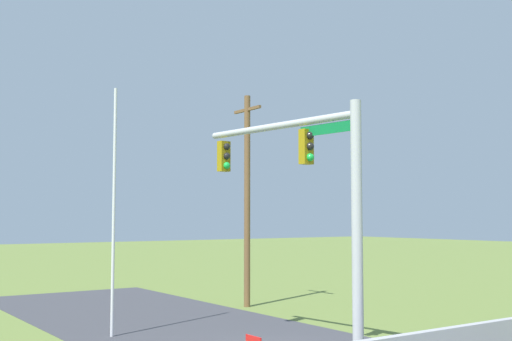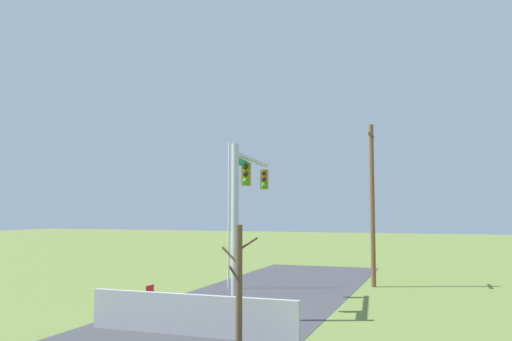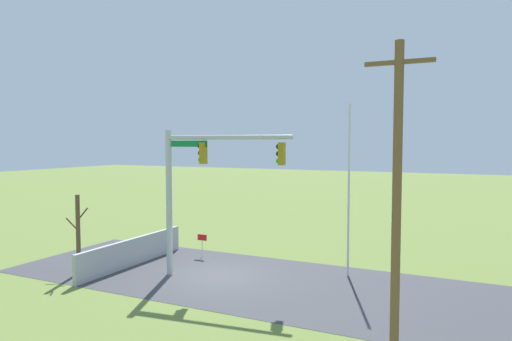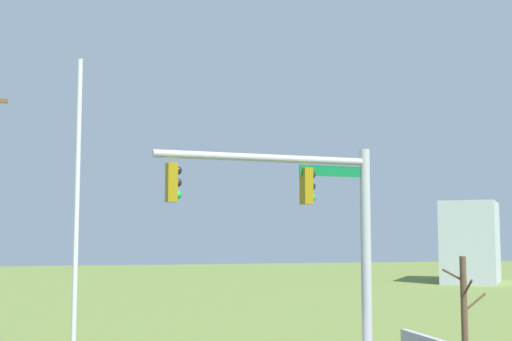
{
  "view_description": "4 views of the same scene",
  "coord_description": "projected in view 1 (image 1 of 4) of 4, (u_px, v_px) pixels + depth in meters",
  "views": [
    {
      "loc": [
        13.9,
        -10.42,
        3.72
      ],
      "look_at": [
        -1.28,
        0.14,
        5.1
      ],
      "focal_mm": 44.68,
      "sensor_mm": 36.0,
      "label": 1
    },
    {
      "loc": [
        20.6,
        8.17,
        4.12
      ],
      "look_at": [
        -0.65,
        0.65,
        5.9
      ],
      "focal_mm": 36.27,
      "sensor_mm": 36.0,
      "label": 2
    },
    {
      "loc": [
        -10.39,
        17.93,
        6.12
      ],
      "look_at": [
        -1.79,
        -0.12,
        4.91
      ],
      "focal_mm": 32.0,
      "sensor_mm": 36.0,
      "label": 3
    },
    {
      "loc": [
        -5.05,
        -16.13,
        4.42
      ],
      "look_at": [
        -0.85,
        0.86,
        6.07
      ],
      "focal_mm": 46.95,
      "sensor_mm": 36.0,
      "label": 4
    }
  ],
  "objects": [
    {
      "name": "flagpole",
      "position": [
        114.0,
        211.0,
        20.23
      ],
      "size": [
        0.1,
        0.1,
        7.89
      ],
      "primitive_type": "cylinder",
      "color": "silver",
      "rests_on": "ground_plane"
    },
    {
      "name": "signal_mast",
      "position": [
        313.0,
        184.0,
        17.17
      ],
      "size": [
        5.96,
        0.94,
        6.71
      ],
      "color": "#B2B5BA",
      "rests_on": "ground_plane"
    },
    {
      "name": "road_surface",
      "position": [
        204.0,
        334.0,
        20.31
      ],
      "size": [
        28.0,
        8.0,
        0.01
      ],
      "primitive_type": "cube",
      "color": "#3D3D42",
      "rests_on": "ground_plane"
    },
    {
      "name": "utility_pole",
      "position": [
        247.0,
        196.0,
        27.01
      ],
      "size": [
        1.9,
        0.26,
        8.95
      ],
      "color": "brown",
      "rests_on": "ground_plane"
    }
  ]
}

